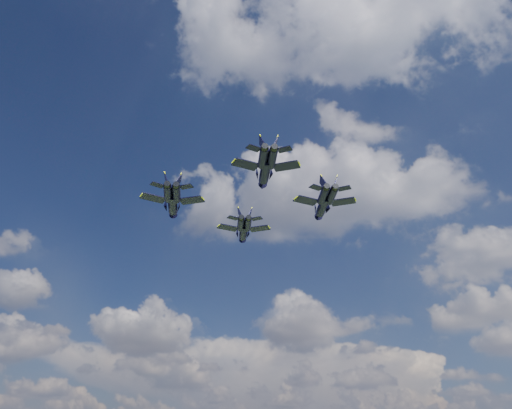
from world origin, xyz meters
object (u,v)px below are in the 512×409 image
object	(u,v)px
jet_left	(173,205)
jet_right	(322,207)
jet_lead	(243,232)
jet_slot	(265,172)

from	to	relation	value
jet_left	jet_right	distance (m)	33.25
jet_lead	jet_right	size ratio (longest dim) A/B	0.94
jet_slot	jet_right	bearing A→B (deg)	51.13
jet_left	jet_lead	bearing A→B (deg)	44.47
jet_left	jet_right	xyz separation A→B (m)	(29.78, 14.64, 2.02)
jet_left	jet_right	size ratio (longest dim) A/B	0.96
jet_left	jet_right	bearing A→B (deg)	1.27
jet_lead	jet_slot	bearing A→B (deg)	-85.57
jet_right	jet_left	bearing A→B (deg)	-175.28
jet_lead	jet_slot	distance (m)	33.53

